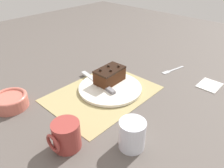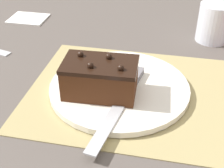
{
  "view_description": "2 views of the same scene",
  "coord_description": "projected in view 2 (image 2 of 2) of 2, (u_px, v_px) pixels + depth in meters",
  "views": [
    {
      "loc": [
        0.55,
        0.57,
        0.53
      ],
      "look_at": [
        -0.03,
        0.02,
        0.05
      ],
      "focal_mm": 35.0,
      "sensor_mm": 36.0,
      "label": 1
    },
    {
      "loc": [
        0.04,
        -0.51,
        0.37
      ],
      "look_at": [
        -0.06,
        -0.03,
        0.03
      ],
      "focal_mm": 50.0,
      "sensor_mm": 36.0,
      "label": 2
    }
  ],
  "objects": [
    {
      "name": "cake_plate",
      "position": [
        120.0,
        86.0,
        0.64
      ],
      "size": [
        0.28,
        0.28,
        0.01
      ],
      "color": "white",
      "rests_on": "placemat_woven"
    },
    {
      "name": "placemat_woven",
      "position": [
        142.0,
        93.0,
        0.63
      ],
      "size": [
        0.46,
        0.34,
        0.0
      ],
      "primitive_type": "cube",
      "color": "tan",
      "rests_on": "ground_plane"
    },
    {
      "name": "folded_napkin",
      "position": [
        28.0,
        18.0,
        0.95
      ],
      "size": [
        0.11,
        0.09,
        0.01
      ],
      "primitive_type": "cube",
      "color": "white",
      "rests_on": "ground_plane"
    },
    {
      "name": "drinking_glass",
      "position": [
        214.0,
        23.0,
        0.81
      ],
      "size": [
        0.08,
        0.08,
        0.1
      ],
      "color": "white",
      "rests_on": "ground_plane"
    },
    {
      "name": "ground_plane",
      "position": [
        142.0,
        94.0,
        0.63
      ],
      "size": [
        3.0,
        3.0,
        0.0
      ],
      "primitive_type": "plane",
      "color": "#544C47"
    },
    {
      "name": "serving_knife",
      "position": [
        127.0,
        92.0,
        0.6
      ],
      "size": [
        0.06,
        0.26,
        0.01
      ],
      "rotation": [
        0.0,
        0.0,
        2.97
      ],
      "color": "slate",
      "rests_on": "cake_plate"
    },
    {
      "name": "chocolate_cake",
      "position": [
        100.0,
        78.0,
        0.59
      ],
      "size": [
        0.14,
        0.09,
        0.08
      ],
      "rotation": [
        0.0,
        0.0,
        0.05
      ],
      "color": "#472614",
      "rests_on": "cake_plate"
    }
  ]
}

